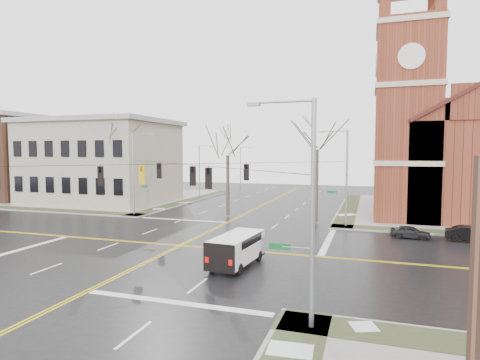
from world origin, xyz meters
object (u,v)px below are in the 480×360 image
(signal_pole_nw, at_px, (135,171))
(streetlight_north_a, at_px, (200,170))
(signal_pole_se, at_px, (308,207))
(parked_car_a, at_px, (410,232))
(cargo_van, at_px, (238,247))
(tree_nw_near, at_px, (228,151))
(signal_pole_ne, at_px, (345,175))
(church, at_px, (474,140))
(parked_car_b, at_px, (472,234))
(streetlight_north_b, at_px, (241,165))
(tree_ne, at_px, (317,145))
(tree_nw_far, at_px, (125,136))

(signal_pole_nw, bearing_deg, streetlight_north_a, 87.68)
(signal_pole_se, relative_size, parked_car_a, 2.90)
(cargo_van, bearing_deg, tree_nw_near, 116.59)
(signal_pole_ne, bearing_deg, tree_nw_near, 168.69)
(signal_pole_nw, xyz_separation_m, parked_car_a, (28.14, -3.36, -4.42))
(streetlight_north_a, bearing_deg, church, -5.19)
(parked_car_b, distance_m, tree_nw_near, 24.15)
(signal_pole_nw, bearing_deg, church, 20.21)
(signal_pole_se, relative_size, streetlight_north_b, 1.12)
(signal_pole_ne, height_order, parked_car_a, signal_pole_ne)
(church, height_order, streetlight_north_b, church)
(parked_car_a, bearing_deg, signal_pole_se, 173.64)
(signal_pole_nw, bearing_deg, tree_ne, 3.99)
(cargo_van, relative_size, tree_nw_near, 0.53)
(signal_pole_nw, xyz_separation_m, parked_car_b, (32.63, -3.27, -4.33))
(streetlight_north_b, height_order, tree_nw_near, tree_nw_near)
(signal_pole_nw, relative_size, signal_pole_se, 1.00)
(cargo_van, bearing_deg, streetlight_north_a, 122.39)
(signal_pole_ne, relative_size, tree_ne, 0.83)
(streetlight_north_b, relative_size, cargo_van, 1.53)
(tree_nw_far, bearing_deg, cargo_van, -41.51)
(signal_pole_ne, relative_size, tree_nw_near, 0.91)
(parked_car_a, bearing_deg, signal_pole_nw, 92.49)
(parked_car_a, bearing_deg, streetlight_north_a, 63.43)
(signal_pole_se, xyz_separation_m, tree_nw_far, (-25.68, 25.72, 4.02))
(streetlight_north_a, xyz_separation_m, tree_nw_near, (9.44, -13.99, 2.70))
(streetlight_north_b, distance_m, tree_ne, 40.16)
(signal_pole_ne, distance_m, tree_nw_near, 12.97)
(signal_pole_nw, xyz_separation_m, streetlight_north_b, (0.67, 36.50, -0.48))
(church, distance_m, signal_pole_nw, 38.61)
(tree_ne, bearing_deg, parked_car_a, -29.79)
(signal_pole_ne, relative_size, streetlight_north_a, 1.12)
(signal_pole_ne, xyz_separation_m, tree_nw_near, (-12.53, 2.51, 2.22))
(signal_pole_ne, relative_size, streetlight_north_b, 1.12)
(streetlight_north_a, height_order, cargo_van, streetlight_north_a)
(church, height_order, streetlight_north_a, church)
(signal_pole_nw, bearing_deg, tree_nw_near, 13.92)
(church, xyz_separation_m, signal_pole_ne, (-13.44, -13.28, -3.48))
(tree_nw_near, distance_m, tree_ne, 9.84)
(tree_nw_far, bearing_deg, parked_car_a, -11.03)
(church, xyz_separation_m, signal_pole_nw, (-36.09, -13.28, -3.48))
(tree_nw_far, distance_m, tree_ne, 22.97)
(signal_pole_ne, relative_size, tree_nw_far, 0.72)
(tree_ne, bearing_deg, signal_pole_nw, -176.01)
(streetlight_north_b, height_order, parked_car_a, streetlight_north_b)
(streetlight_north_a, bearing_deg, streetlight_north_b, 90.00)
(church, height_order, signal_pole_ne, church)
(church, distance_m, tree_nw_near, 28.15)
(signal_pole_se, relative_size, tree_nw_near, 0.91)
(cargo_van, xyz_separation_m, tree_nw_far, (-20.16, 17.84, 7.83))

